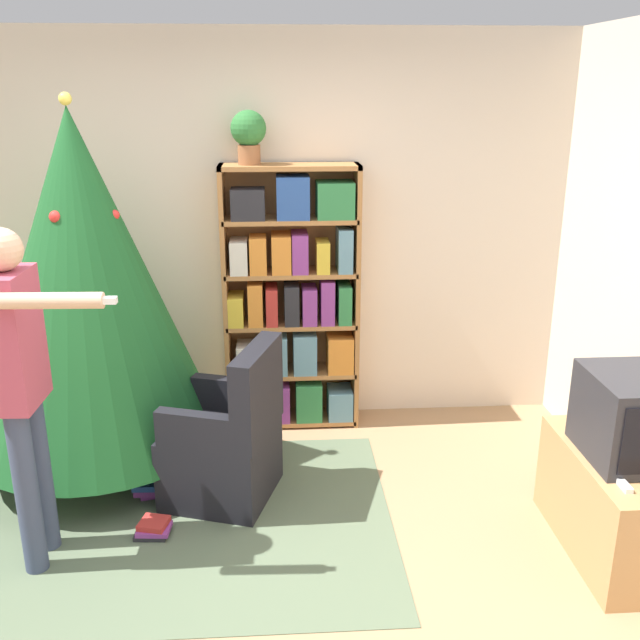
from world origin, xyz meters
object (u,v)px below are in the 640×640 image
Objects in this scene: television at (633,417)px; armchair at (227,445)px; bookshelf at (293,302)px; christmas_tree at (85,281)px; potted_plant at (248,133)px; standing_person at (20,374)px.

armchair is at bearing 162.21° from television.
bookshelf is 0.80× the size of christmas_tree.
bookshelf is 5.40× the size of potted_plant.
potted_plant is (0.94, 0.51, 0.79)m from christmas_tree.
television is 2.70m from potted_plant.
bookshelf is 1.93m from standing_person.
television is at bearing -40.28° from potted_plant.
armchair is 1.22m from standing_person.
potted_plant reaches higher than armchair.
bookshelf is 2.21m from television.
bookshelf is at bearing -1.53° from potted_plant.
bookshelf is at bearing 22.81° from christmas_tree.
television is at bearing 89.95° from standing_person.
christmas_tree is at bearing -99.18° from armchair.
standing_person is at bearing -42.28° from armchair.
standing_person is at bearing -125.73° from potted_plant.
christmas_tree reaches higher than television.
armchair is (0.80, -0.41, -0.86)m from christmas_tree.
bookshelf reaches higher than standing_person.
christmas_tree is at bearing 176.99° from standing_person.
potted_plant is (-0.26, 0.01, 1.09)m from bookshelf.
christmas_tree is (-2.78, 1.04, 0.44)m from television.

